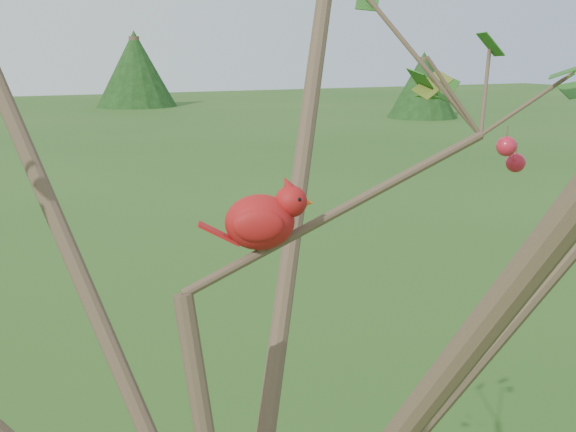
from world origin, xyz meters
The scene contains 2 objects.
crabapple_tree centered at (0.03, -0.02, 2.12)m, with size 2.35×2.05×2.95m.
cardinal centered at (0.10, 0.09, 2.07)m, with size 0.20×0.13×0.14m.
Camera 1 is at (-0.42, -1.04, 2.36)m, focal length 45.00 mm.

